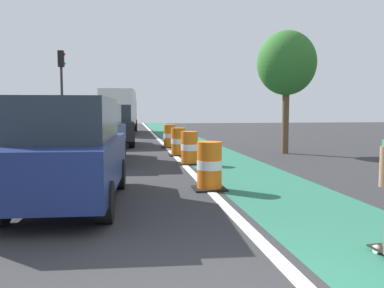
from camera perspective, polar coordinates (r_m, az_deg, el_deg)
name	(u,v)px	position (r m, az deg, el deg)	size (l,w,h in m)	color
bike_lane_strip	(216,157)	(15.63, 3.36, -1.82)	(2.50, 80.00, 0.01)	#286B51
lane_divider_stripe	(177,158)	(15.38, -2.11, -1.92)	(0.20, 80.00, 0.01)	silver
parked_suv_nearest	(69,150)	(8.15, -16.82, -0.87)	(2.11, 4.69, 2.04)	navy
parked_suv_second	(95,132)	(14.61, -13.42, 1.65)	(2.13, 4.70, 2.04)	navy
parked_suv_third	(114,125)	(21.05, -10.87, 2.64)	(2.06, 4.67, 2.04)	black
traffic_barrel_front	(209,166)	(9.28, 2.45, -3.12)	(0.73, 0.73, 1.09)	orange
traffic_barrel_mid	(189,148)	(13.57, -0.35, -0.58)	(0.73, 0.73, 1.09)	orange
traffic_barrel_back	(178,142)	(16.10, -1.94, 0.27)	(0.73, 0.73, 1.09)	orange
traffic_barrel_far	(170,136)	(19.48, -3.16, 1.06)	(0.73, 0.73, 1.09)	orange
delivery_truck_down_block	(120,109)	(31.57, -10.06, 4.83)	(2.75, 7.72, 3.23)	silver
traffic_light_corner	(62,79)	(24.42, -17.73, 8.58)	(0.41, 0.32, 5.10)	#2D2D2D
pedestrian_crossing	(45,130)	(20.03, -19.86, 1.84)	(0.34, 0.20, 1.61)	#33333D
street_tree_sidewalk	(287,64)	(17.34, 13.05, 10.85)	(2.40, 2.40, 5.00)	brown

